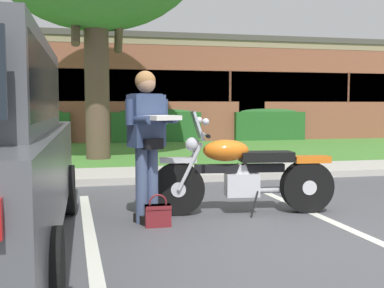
% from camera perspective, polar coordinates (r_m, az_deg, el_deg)
% --- Properties ---
extents(ground_plane, '(140.00, 140.00, 0.00)m').
position_cam_1_polar(ground_plane, '(4.85, 8.37, -11.01)').
color(ground_plane, '#4C4C51').
extents(curb_strip, '(60.00, 0.20, 0.12)m').
position_cam_1_polar(curb_strip, '(7.95, -0.09, -4.31)').
color(curb_strip, '#B7B2A8').
rests_on(curb_strip, ground).
extents(concrete_walk, '(60.00, 1.50, 0.08)m').
position_cam_1_polar(concrete_walk, '(8.78, -1.26, -3.59)').
color(concrete_walk, '#B7B2A8').
rests_on(concrete_walk, ground).
extents(grass_lawn, '(60.00, 6.98, 0.06)m').
position_cam_1_polar(grass_lawn, '(12.94, -4.86, -0.96)').
color(grass_lawn, '#478433').
rests_on(grass_lawn, ground).
extents(stall_stripe_0, '(0.32, 4.40, 0.01)m').
position_cam_1_polar(stall_stripe_0, '(4.75, -12.59, -11.37)').
color(stall_stripe_0, silver).
rests_on(stall_stripe_0, ground).
extents(stall_stripe_1, '(0.32, 4.40, 0.01)m').
position_cam_1_polar(stall_stripe_1, '(5.43, 17.51, -9.41)').
color(stall_stripe_1, silver).
rests_on(stall_stripe_1, ground).
extents(motorcycle, '(2.24, 0.82, 1.26)m').
position_cam_1_polar(motorcycle, '(5.62, 7.25, -3.72)').
color(motorcycle, black).
rests_on(motorcycle, ground).
extents(rider_person, '(0.58, 0.66, 1.70)m').
position_cam_1_polar(rider_person, '(5.10, -5.58, 1.30)').
color(rider_person, black).
rests_on(rider_person, ground).
extents(handbag, '(0.28, 0.13, 0.36)m').
position_cam_1_polar(handbag, '(5.04, -4.27, -8.65)').
color(handbag, maroon).
rests_on(handbag, ground).
extents(hedge_center_left, '(2.61, 0.90, 1.24)m').
position_cam_1_polar(hedge_center_left, '(16.31, -19.49, 2.15)').
color(hedge_center_left, '#286028').
rests_on(hedge_center_left, ground).
extents(hedge_center_right, '(3.15, 0.90, 1.24)m').
position_cam_1_polar(hedge_center_right, '(16.33, -4.61, 2.41)').
color(hedge_center_right, '#286028').
rests_on(hedge_center_right, ground).
extents(hedge_right, '(2.69, 0.90, 1.24)m').
position_cam_1_polar(hedge_right, '(17.41, 9.32, 2.51)').
color(hedge_right, '#286028').
rests_on(hedge_right, ground).
extents(brick_building, '(28.24, 11.30, 3.89)m').
position_cam_1_polar(brick_building, '(21.57, -11.97, 6.33)').
color(brick_building, '#93513D').
rests_on(brick_building, ground).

